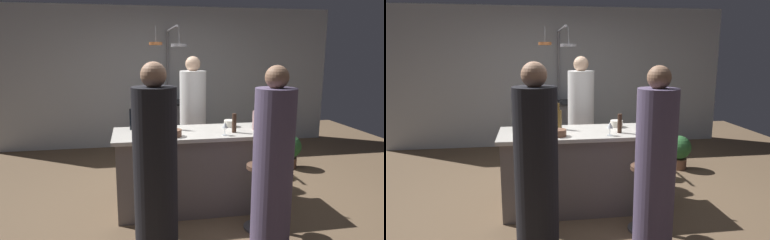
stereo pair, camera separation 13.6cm
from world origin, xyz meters
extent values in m
plane|color=brown|center=(0.00, 0.00, 0.00)|extent=(9.00, 9.00, 0.00)
cube|color=#B2B7BC|center=(0.00, 2.85, 1.30)|extent=(6.40, 0.16, 2.60)
cube|color=slate|center=(0.00, 0.00, 0.43)|extent=(1.72, 0.66, 0.86)
cube|color=beige|center=(0.00, 0.00, 0.88)|extent=(1.80, 0.72, 0.04)
cube|color=#47474C|center=(0.00, 2.45, 0.43)|extent=(0.76, 0.60, 0.86)
cube|color=black|center=(0.00, 2.45, 0.88)|extent=(0.80, 0.64, 0.03)
cylinder|color=white|center=(0.15, 0.94, 0.76)|extent=(0.36, 0.36, 1.52)
sphere|color=#D8AD8C|center=(0.15, 0.94, 1.62)|extent=(0.21, 0.21, 0.21)
cylinder|color=#4C4C51|center=(-0.54, -0.62, 0.01)|extent=(0.28, 0.28, 0.02)
cylinder|color=#4C4C51|center=(-0.54, -0.62, 0.33)|extent=(0.06, 0.06, 0.62)
cylinder|color=brown|center=(-0.54, -0.62, 0.66)|extent=(0.26, 0.26, 0.04)
cylinder|color=black|center=(-0.51, -1.01, 0.75)|extent=(0.36, 0.36, 1.51)
sphere|color=tan|center=(-0.51, -1.01, 1.60)|extent=(0.21, 0.21, 0.21)
cylinder|color=#4C4C51|center=(0.54, -0.62, 0.01)|extent=(0.28, 0.28, 0.02)
cylinder|color=#4C4C51|center=(0.54, -0.62, 0.33)|extent=(0.06, 0.06, 0.62)
cylinder|color=brown|center=(0.54, -0.62, 0.66)|extent=(0.26, 0.26, 0.04)
cylinder|color=#594C6B|center=(0.51, -0.99, 0.74)|extent=(0.35, 0.35, 1.48)
sphere|color=#8C664C|center=(0.51, -0.99, 1.57)|extent=(0.20, 0.20, 0.20)
cylinder|color=gray|center=(0.00, 2.70, 1.07)|extent=(0.04, 0.04, 2.15)
cylinder|color=gray|center=(0.00, 2.04, 2.15)|extent=(0.04, 1.32, 0.04)
cylinder|color=#B26638|center=(-0.30, 1.57, 1.90)|extent=(0.20, 0.20, 0.04)
cylinder|color=gray|center=(-0.30, 1.53, 2.02)|extent=(0.01, 0.01, 0.25)
cylinder|color=gray|center=(0.05, 1.52, 1.87)|extent=(0.25, 0.25, 0.04)
cylinder|color=gray|center=(0.05, 1.53, 2.01)|extent=(0.01, 0.01, 0.28)
cylinder|color=brown|center=(1.71, 1.10, 0.08)|extent=(0.24, 0.24, 0.16)
sphere|color=#2D6633|center=(1.71, 1.10, 0.34)|extent=(0.36, 0.36, 0.36)
cylinder|color=#382319|center=(0.42, -0.13, 1.01)|extent=(0.05, 0.05, 0.21)
cylinder|color=brown|center=(-0.23, 0.14, 1.01)|extent=(0.07, 0.07, 0.22)
cylinder|color=brown|center=(-0.23, 0.14, 1.16)|extent=(0.03, 0.03, 0.08)
cylinder|color=black|center=(-0.68, 0.21, 1.02)|extent=(0.07, 0.07, 0.24)
cylinder|color=black|center=(-0.68, 0.21, 1.18)|extent=(0.03, 0.03, 0.08)
cylinder|color=#B78C8E|center=(0.71, -0.03, 1.01)|extent=(0.07, 0.07, 0.22)
cylinder|color=#B78C8E|center=(0.71, -0.03, 1.16)|extent=(0.03, 0.03, 0.08)
cylinder|color=silver|center=(-0.55, -0.17, 0.90)|extent=(0.06, 0.06, 0.01)
cylinder|color=silver|center=(-0.55, -0.17, 0.94)|extent=(0.01, 0.01, 0.07)
cone|color=silver|center=(-0.55, -0.17, 1.01)|extent=(0.07, 0.07, 0.06)
cylinder|color=silver|center=(-0.66, -0.17, 0.90)|extent=(0.06, 0.06, 0.01)
cylinder|color=silver|center=(-0.66, -0.17, 0.94)|extent=(0.01, 0.01, 0.07)
cone|color=silver|center=(-0.66, -0.17, 1.01)|extent=(0.07, 0.07, 0.06)
cylinder|color=silver|center=(0.29, -0.24, 0.90)|extent=(0.06, 0.06, 0.01)
cylinder|color=silver|center=(0.29, -0.24, 0.94)|extent=(0.01, 0.01, 0.07)
cone|color=silver|center=(0.29, -0.24, 1.01)|extent=(0.07, 0.07, 0.06)
cylinder|color=silver|center=(0.47, 0.17, 0.94)|extent=(0.15, 0.15, 0.08)
cylinder|color=brown|center=(-0.26, -0.19, 0.94)|extent=(0.17, 0.17, 0.07)
camera|label=1|loc=(-0.68, -3.65, 1.76)|focal=31.82mm
camera|label=2|loc=(-0.54, -3.67, 1.76)|focal=31.82mm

